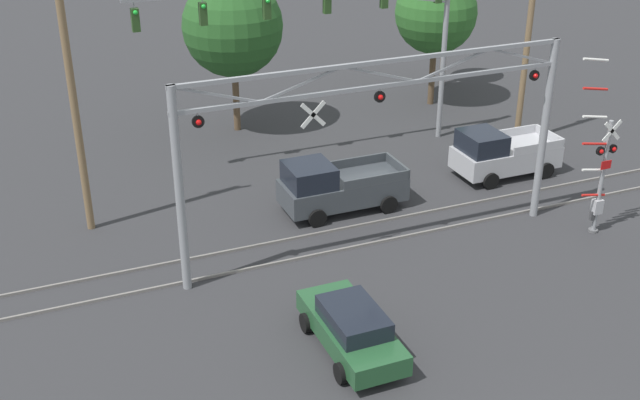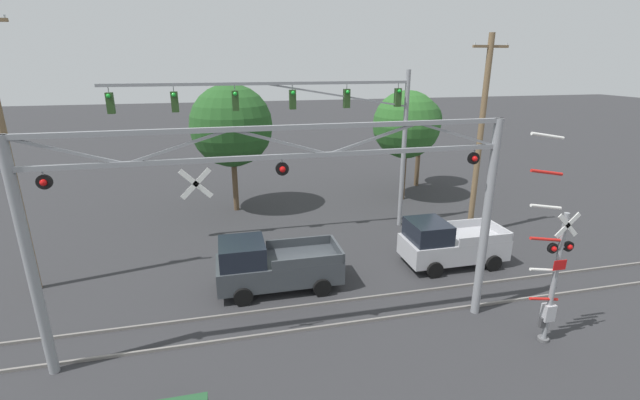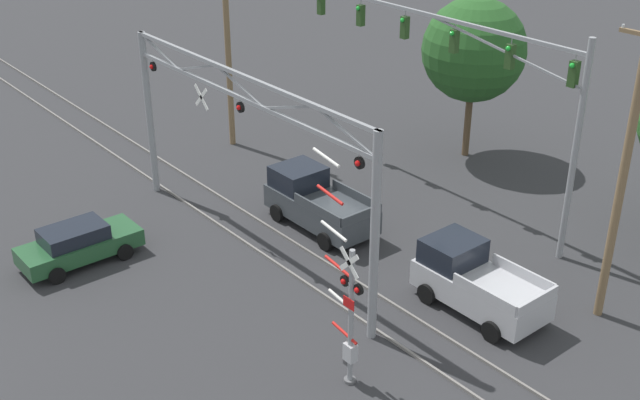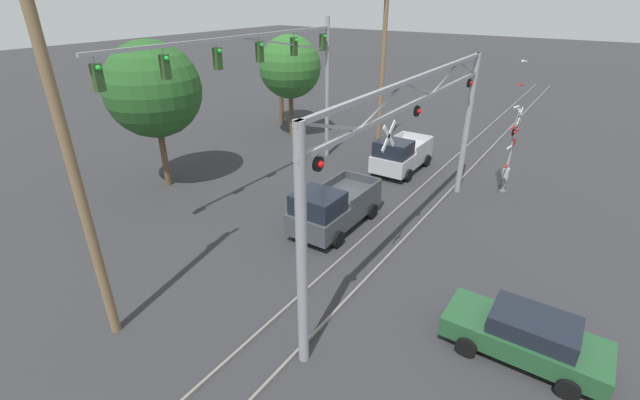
{
  "view_description": "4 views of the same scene",
  "coord_description": "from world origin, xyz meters",
  "px_view_note": "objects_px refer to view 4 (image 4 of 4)",
  "views": [
    {
      "loc": [
        -11.44,
        -9.76,
        14.18
      ],
      "look_at": [
        -1.81,
        13.43,
        1.93
      ],
      "focal_mm": 45.0,
      "sensor_mm": 36.0,
      "label": 1
    },
    {
      "loc": [
        -1.65,
        0.86,
        8.64
      ],
      "look_at": [
        1.82,
        15.72,
        3.67
      ],
      "focal_mm": 24.0,
      "sensor_mm": 36.0,
      "label": 2
    },
    {
      "loc": [
        21.83,
        -1.71,
        15.08
      ],
      "look_at": [
        1.14,
        15.28,
        1.77
      ],
      "focal_mm": 45.0,
      "sensor_mm": 36.0,
      "label": 3
    },
    {
      "loc": [
        -14.07,
        7.27,
        9.43
      ],
      "look_at": [
        -1.24,
        15.9,
        1.89
      ],
      "focal_mm": 24.0,
      "sensor_mm": 36.0,
      "label": 4
    }
  ],
  "objects_px": {
    "pickup_truck_following": "(400,155)",
    "sedan_waiting": "(526,335)",
    "pickup_truck_lead": "(333,208)",
    "background_tree_beyond_span": "(290,67)",
    "background_tree_far_left_verge": "(153,90)",
    "background_tree_far_right_verge": "(280,62)",
    "utility_pole_right": "(382,70)",
    "crossing_signal_mast": "(510,150)",
    "utility_pole_left": "(72,167)",
    "crossing_gantry": "(414,143)",
    "traffic_signal_span": "(280,67)"
  },
  "relations": [
    {
      "from": "traffic_signal_span",
      "to": "sedan_waiting",
      "type": "relative_size",
      "value": 3.35
    },
    {
      "from": "pickup_truck_lead",
      "to": "background_tree_beyond_span",
      "type": "height_order",
      "value": "background_tree_beyond_span"
    },
    {
      "from": "traffic_signal_span",
      "to": "utility_pole_left",
      "type": "relative_size",
      "value": 1.38
    },
    {
      "from": "crossing_signal_mast",
      "to": "traffic_signal_span",
      "type": "bearing_deg",
      "value": 113.55
    },
    {
      "from": "sedan_waiting",
      "to": "utility_pole_right",
      "type": "height_order",
      "value": "utility_pole_right"
    },
    {
      "from": "sedan_waiting",
      "to": "utility_pole_right",
      "type": "bearing_deg",
      "value": 40.05
    },
    {
      "from": "pickup_truck_following",
      "to": "sedan_waiting",
      "type": "height_order",
      "value": "pickup_truck_following"
    },
    {
      "from": "utility_pole_right",
      "to": "background_tree_far_right_verge",
      "type": "distance_m",
      "value": 9.31
    },
    {
      "from": "traffic_signal_span",
      "to": "background_tree_far_left_verge",
      "type": "relative_size",
      "value": 1.94
    },
    {
      "from": "pickup_truck_lead",
      "to": "utility_pole_left",
      "type": "height_order",
      "value": "utility_pole_left"
    },
    {
      "from": "background_tree_beyond_span",
      "to": "sedan_waiting",
      "type": "bearing_deg",
      "value": -125.51
    },
    {
      "from": "background_tree_far_right_verge",
      "to": "pickup_truck_following",
      "type": "bearing_deg",
      "value": -109.28
    },
    {
      "from": "crossing_gantry",
      "to": "traffic_signal_span",
      "type": "xyz_separation_m",
      "value": [
        3.32,
        8.69,
        1.47
      ]
    },
    {
      "from": "utility_pole_left",
      "to": "background_tree_far_right_verge",
      "type": "distance_m",
      "value": 23.57
    },
    {
      "from": "traffic_signal_span",
      "to": "background_tree_far_right_verge",
      "type": "xyz_separation_m",
      "value": [
        8.71,
        7.11,
        -1.32
      ]
    },
    {
      "from": "pickup_truck_lead",
      "to": "background_tree_beyond_span",
      "type": "bearing_deg",
      "value": 44.82
    },
    {
      "from": "background_tree_far_left_verge",
      "to": "background_tree_far_right_verge",
      "type": "xyz_separation_m",
      "value": [
        13.01,
        2.49,
        -0.38
      ]
    },
    {
      "from": "crossing_gantry",
      "to": "sedan_waiting",
      "type": "height_order",
      "value": "crossing_gantry"
    },
    {
      "from": "utility_pole_right",
      "to": "crossing_gantry",
      "type": "bearing_deg",
      "value": -148.31
    },
    {
      "from": "background_tree_beyond_span",
      "to": "utility_pole_right",
      "type": "bearing_deg",
      "value": -81.4
    },
    {
      "from": "utility_pole_right",
      "to": "background_tree_beyond_span",
      "type": "distance_m",
      "value": 6.53
    },
    {
      "from": "crossing_signal_mast",
      "to": "crossing_gantry",
      "type": "bearing_deg",
      "value": 165.95
    },
    {
      "from": "crossing_signal_mast",
      "to": "sedan_waiting",
      "type": "distance_m",
      "value": 11.77
    },
    {
      "from": "utility_pole_left",
      "to": "background_tree_beyond_span",
      "type": "height_order",
      "value": "utility_pole_left"
    },
    {
      "from": "background_tree_beyond_span",
      "to": "background_tree_far_right_verge",
      "type": "height_order",
      "value": "background_tree_beyond_span"
    },
    {
      "from": "crossing_signal_mast",
      "to": "sedan_waiting",
      "type": "bearing_deg",
      "value": -164.45
    },
    {
      "from": "pickup_truck_lead",
      "to": "background_tree_far_right_verge",
      "type": "height_order",
      "value": "background_tree_far_right_verge"
    },
    {
      "from": "background_tree_far_right_verge",
      "to": "traffic_signal_span",
      "type": "bearing_deg",
      "value": -140.76
    },
    {
      "from": "sedan_waiting",
      "to": "background_tree_far_right_verge",
      "type": "xyz_separation_m",
      "value": [
        15.28,
        20.92,
        3.97
      ]
    },
    {
      "from": "traffic_signal_span",
      "to": "crossing_gantry",
      "type": "bearing_deg",
      "value": -110.89
    },
    {
      "from": "pickup_truck_following",
      "to": "background_tree_far_left_verge",
      "type": "relative_size",
      "value": 0.6
    },
    {
      "from": "traffic_signal_span",
      "to": "pickup_truck_lead",
      "type": "xyz_separation_m",
      "value": [
        -3.34,
        -5.32,
        -5.04
      ]
    },
    {
      "from": "pickup_truck_lead",
      "to": "background_tree_far_left_verge",
      "type": "distance_m",
      "value": 10.79
    },
    {
      "from": "sedan_waiting",
      "to": "background_tree_far_left_verge",
      "type": "distance_m",
      "value": 19.07
    },
    {
      "from": "crossing_signal_mast",
      "to": "background_tree_beyond_span",
      "type": "distance_m",
      "value": 15.35
    },
    {
      "from": "sedan_waiting",
      "to": "background_tree_beyond_span",
      "type": "xyz_separation_m",
      "value": [
        12.97,
        18.17,
        4.1
      ]
    },
    {
      "from": "pickup_truck_following",
      "to": "background_tree_far_left_verge",
      "type": "height_order",
      "value": "background_tree_far_left_verge"
    },
    {
      "from": "traffic_signal_span",
      "to": "background_tree_far_left_verge",
      "type": "distance_m",
      "value": 6.38
    },
    {
      "from": "traffic_signal_span",
      "to": "utility_pole_left",
      "type": "xyz_separation_m",
      "value": [
        -12.48,
        -3.19,
        -0.62
      ]
    },
    {
      "from": "pickup_truck_lead",
      "to": "pickup_truck_following",
      "type": "bearing_deg",
      "value": 2.58
    },
    {
      "from": "crossing_gantry",
      "to": "utility_pole_right",
      "type": "relative_size",
      "value": 1.42
    },
    {
      "from": "background_tree_far_right_verge",
      "to": "background_tree_far_left_verge",
      "type": "bearing_deg",
      "value": -169.16
    },
    {
      "from": "utility_pole_left",
      "to": "background_tree_far_left_verge",
      "type": "bearing_deg",
      "value": 43.69
    },
    {
      "from": "crossing_signal_mast",
      "to": "utility_pole_left",
      "type": "height_order",
      "value": "utility_pole_left"
    },
    {
      "from": "pickup_truck_following",
      "to": "utility_pole_left",
      "type": "xyz_separation_m",
      "value": [
        -16.96,
        1.77,
        4.43
      ]
    },
    {
      "from": "pickup_truck_lead",
      "to": "background_tree_far_left_verge",
      "type": "xyz_separation_m",
      "value": [
        -0.97,
        9.94,
        4.1
      ]
    },
    {
      "from": "pickup_truck_following",
      "to": "sedan_waiting",
      "type": "xyz_separation_m",
      "value": [
        -11.05,
        -8.85,
        -0.25
      ]
    },
    {
      "from": "sedan_waiting",
      "to": "background_tree_beyond_span",
      "type": "distance_m",
      "value": 22.69
    },
    {
      "from": "pickup_truck_following",
      "to": "background_tree_far_left_verge",
      "type": "distance_m",
      "value": 13.64
    },
    {
      "from": "crossing_signal_mast",
      "to": "utility_pole_right",
      "type": "height_order",
      "value": "utility_pole_right"
    }
  ]
}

